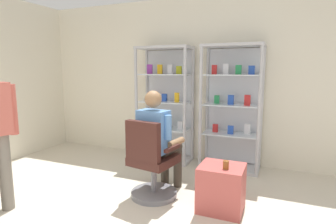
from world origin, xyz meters
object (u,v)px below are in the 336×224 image
object	(u,v)px
display_cabinet_left	(166,103)
storage_crate	(221,188)
seated_shopkeeper	(159,137)
office_chair	(151,166)
tea_glass	(226,165)
display_cabinet_right	(232,107)

from	to	relation	value
display_cabinet_left	storage_crate	xyz separation A→B (m)	(1.25, -1.40, -0.71)
storage_crate	seated_shopkeeper	bearing A→B (deg)	171.45
office_chair	storage_crate	bearing A→B (deg)	2.74
display_cabinet_left	seated_shopkeeper	size ratio (longest dim) A/B	1.47
seated_shopkeeper	tea_glass	bearing A→B (deg)	-13.03
seated_shopkeeper	display_cabinet_left	bearing A→B (deg)	109.34
display_cabinet_right	storage_crate	world-z (taller)	display_cabinet_right
seated_shopkeeper	storage_crate	distance (m)	0.94
display_cabinet_left	display_cabinet_right	world-z (taller)	same
display_cabinet_left	office_chair	world-z (taller)	display_cabinet_left
display_cabinet_left	storage_crate	world-z (taller)	display_cabinet_left
display_cabinet_right	office_chair	bearing A→B (deg)	-115.32
seated_shopkeeper	storage_crate	xyz separation A→B (m)	(0.81, -0.12, -0.46)
display_cabinet_left	office_chair	bearing A→B (deg)	-73.69
seated_shopkeeper	tea_glass	size ratio (longest dim) A/B	14.60
office_chair	seated_shopkeeper	size ratio (longest dim) A/B	0.74
seated_shopkeeper	storage_crate	world-z (taller)	seated_shopkeeper
office_chair	seated_shopkeeper	bearing A→B (deg)	80.33
display_cabinet_left	seated_shopkeeper	world-z (taller)	display_cabinet_left
display_cabinet_left	office_chair	xyz separation A→B (m)	(0.42, -1.44, -0.57)
display_cabinet_left	storage_crate	bearing A→B (deg)	-48.09
display_cabinet_left	seated_shopkeeper	xyz separation A→B (m)	(0.45, -1.28, -0.25)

